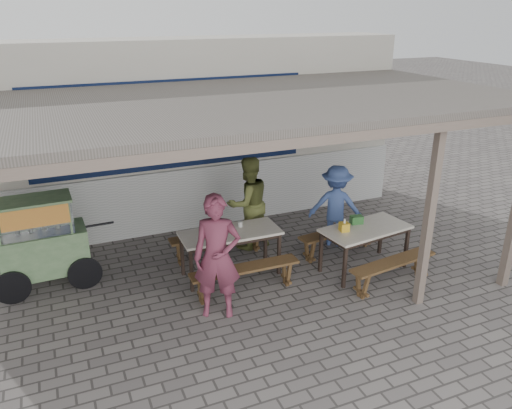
{
  "coord_description": "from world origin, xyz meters",
  "views": [
    {
      "loc": [
        -2.26,
        -5.75,
        4.01
      ],
      "look_at": [
        0.54,
        0.9,
        1.16
      ],
      "focal_mm": 35.0,
      "sensor_mm": 36.0,
      "label": 1
    }
  ],
  "objects": [
    {
      "name": "warung_roof",
      "position": [
        0.02,
        0.9,
        2.71
      ],
      "size": [
        9.0,
        4.21,
        2.81
      ],
      "color": "#59524C",
      "rests_on": "ground"
    },
    {
      "name": "back_wall",
      "position": [
        -0.0,
        3.58,
        1.72
      ],
      "size": [
        9.0,
        1.28,
        3.5
      ],
      "color": "beige",
      "rests_on": "ground"
    },
    {
      "name": "donation_box",
      "position": [
        2.12,
        0.45,
        0.81
      ],
      "size": [
        0.22,
        0.16,
        0.13
      ],
      "primitive_type": "cube",
      "rotation": [
        0.0,
        0.0,
        -0.18
      ],
      "color": "#2E692E",
      "rests_on": "table_right"
    },
    {
      "name": "patron_right_table",
      "position": [
        2.23,
        1.26,
        0.74
      ],
      "size": [
        1.1,
        0.99,
        1.48
      ],
      "primitive_type": "imported",
      "rotation": [
        0.0,
        0.0,
        2.54
      ],
      "color": "#415A9C",
      "rests_on": "ground"
    },
    {
      "name": "patron_wall_side",
      "position": [
        0.76,
        1.77,
        0.83
      ],
      "size": [
        0.9,
        0.75,
        1.67
      ],
      "primitive_type": "imported",
      "rotation": [
        0.0,
        0.0,
        3.3
      ],
      "color": "brown",
      "rests_on": "ground"
    },
    {
      "name": "bench_right_wall",
      "position": [
        2.08,
        0.89,
        0.34
      ],
      "size": [
        1.54,
        0.48,
        0.45
      ],
      "rotation": [
        0.0,
        0.0,
        0.14
      ],
      "color": "brown",
      "rests_on": "ground"
    },
    {
      "name": "condiment_jar",
      "position": [
        0.34,
        1.06,
        0.79
      ],
      "size": [
        0.07,
        0.07,
        0.08
      ],
      "primitive_type": "cylinder",
      "color": "silver",
      "rests_on": "table_left"
    },
    {
      "name": "tissue_box",
      "position": [
        1.78,
        0.27,
        0.82
      ],
      "size": [
        0.15,
        0.15,
        0.14
      ],
      "primitive_type": "cube",
      "rotation": [
        0.0,
        0.0,
        -0.13
      ],
      "color": "gold",
      "rests_on": "table_right"
    },
    {
      "name": "bench_left_street",
      "position": [
        0.12,
        0.3,
        0.34
      ],
      "size": [
        1.66,
        0.3,
        0.45
      ],
      "rotation": [
        0.0,
        0.0,
        -0.01
      ],
      "color": "brown",
      "rests_on": "ground"
    },
    {
      "name": "condiment_bowl",
      "position": [
        -0.14,
        1.07,
        0.77
      ],
      "size": [
        0.22,
        0.22,
        0.04
      ],
      "primitive_type": "imported",
      "rotation": [
        0.0,
        0.0,
        0.37
      ],
      "color": "silver",
      "rests_on": "table_left"
    },
    {
      "name": "ground",
      "position": [
        0.0,
        0.0,
        0.0
      ],
      "size": [
        60.0,
        60.0,
        0.0
      ],
      "primitive_type": "plane",
      "color": "#645E5B",
      "rests_on": "ground"
    },
    {
      "name": "bench_left_wall",
      "position": [
        0.13,
        1.57,
        0.34
      ],
      "size": [
        1.66,
        0.3,
        0.45
      ],
      "rotation": [
        0.0,
        0.0,
        -0.01
      ],
      "color": "brown",
      "rests_on": "ground"
    },
    {
      "name": "table_left",
      "position": [
        0.12,
        0.93,
        0.67
      ],
      "size": [
        1.57,
        0.68,
        0.75
      ],
      "rotation": [
        0.0,
        0.0,
        -0.01
      ],
      "color": "beige",
      "rests_on": "ground"
    },
    {
      "name": "vendor_cart",
      "position": [
        -2.6,
        1.7,
        0.78
      ],
      "size": [
        1.8,
        0.73,
        1.43
      ],
      "rotation": [
        0.0,
        0.0,
        0.03
      ],
      "color": "#739362",
      "rests_on": "ground"
    },
    {
      "name": "bench_right_street",
      "position": [
        2.26,
        -0.39,
        0.34
      ],
      "size": [
        1.54,
        0.48,
        0.45
      ],
      "rotation": [
        0.0,
        0.0,
        0.14
      ],
      "color": "brown",
      "rests_on": "ground"
    },
    {
      "name": "patron_street_side",
      "position": [
        -0.42,
        -0.04,
        0.88
      ],
      "size": [
        0.76,
        0.64,
        1.77
      ],
      "primitive_type": "imported",
      "rotation": [
        0.0,
        0.0,
        -0.4
      ],
      "color": "brown",
      "rests_on": "ground"
    },
    {
      "name": "table_right",
      "position": [
        2.17,
        0.25,
        0.67
      ],
      "size": [
        1.5,
        0.89,
        0.75
      ],
      "rotation": [
        0.0,
        0.0,
        0.14
      ],
      "color": "beige",
      "rests_on": "ground"
    }
  ]
}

